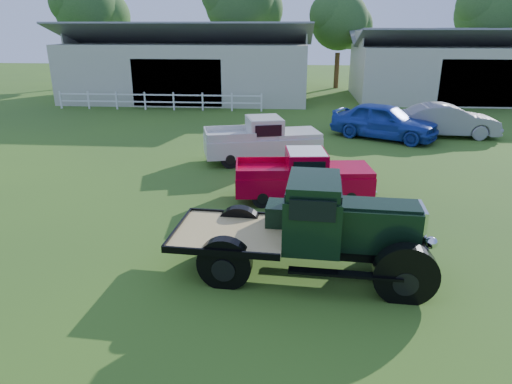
# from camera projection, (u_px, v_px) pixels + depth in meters

# --- Properties ---
(ground) EXTENTS (120.00, 120.00, 0.00)m
(ground) POSITION_uv_depth(u_px,v_px,m) (245.00, 245.00, 11.96)
(ground) COLOR #33541E
(shed_left) EXTENTS (18.80, 10.20, 5.60)m
(shed_left) POSITION_uv_depth(u_px,v_px,m) (191.00, 61.00, 35.89)
(shed_left) COLOR beige
(shed_left) RESTS_ON ground
(shed_right) EXTENTS (16.80, 9.20, 5.20)m
(shed_right) POSITION_uv_depth(u_px,v_px,m) (461.00, 65.00, 35.26)
(shed_right) COLOR beige
(shed_right) RESTS_ON ground
(fence_rail) EXTENTS (14.20, 0.16, 1.20)m
(fence_rail) POSITION_uv_depth(u_px,v_px,m) (159.00, 101.00, 31.11)
(fence_rail) COLOR white
(fence_rail) RESTS_ON ground
(tree_a) EXTENTS (6.30, 6.30, 10.50)m
(tree_a) POSITION_uv_depth(u_px,v_px,m) (90.00, 28.00, 42.47)
(tree_a) COLOR #244A1B
(tree_a) RESTS_ON ground
(tree_b) EXTENTS (6.90, 6.90, 11.50)m
(tree_b) POSITION_uv_depth(u_px,v_px,m) (240.00, 22.00, 42.14)
(tree_b) COLOR #244A1B
(tree_b) RESTS_ON ground
(tree_c) EXTENTS (5.40, 5.40, 9.00)m
(tree_c) POSITION_uv_depth(u_px,v_px,m) (339.00, 37.00, 40.93)
(tree_c) COLOR #244A1B
(tree_c) RESTS_ON ground
(tree_d) EXTENTS (6.00, 6.00, 10.00)m
(tree_d) POSITION_uv_depth(u_px,v_px,m) (485.00, 31.00, 40.68)
(tree_d) COLOR #244A1B
(tree_d) RESTS_ON ground
(vintage_flatbed) EXTENTS (5.93, 2.67, 2.29)m
(vintage_flatbed) POSITION_uv_depth(u_px,v_px,m) (307.00, 226.00, 10.29)
(vintage_flatbed) COLOR black
(vintage_flatbed) RESTS_ON ground
(red_pickup) EXTENTS (4.74, 2.25, 1.67)m
(red_pickup) POSITION_uv_depth(u_px,v_px,m) (303.00, 175.00, 14.88)
(red_pickup) COLOR #B50021
(red_pickup) RESTS_ON ground
(white_pickup) EXTENTS (5.31, 3.16, 1.83)m
(white_pickup) POSITION_uv_depth(u_px,v_px,m) (262.00, 140.00, 19.13)
(white_pickup) COLOR beige
(white_pickup) RESTS_ON ground
(misc_car_blue) EXTENTS (5.64, 4.45, 1.80)m
(misc_car_blue) POSITION_uv_depth(u_px,v_px,m) (384.00, 121.00, 23.03)
(misc_car_blue) COLOR #1E3DA2
(misc_car_blue) RESTS_ON ground
(misc_car_grey) EXTENTS (5.10, 1.97, 1.66)m
(misc_car_grey) POSITION_uv_depth(u_px,v_px,m) (447.00, 121.00, 23.50)
(misc_car_grey) COLOR gray
(misc_car_grey) RESTS_ON ground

